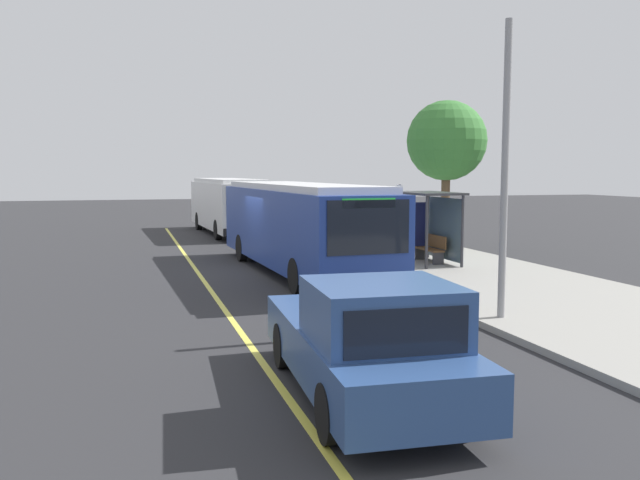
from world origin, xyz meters
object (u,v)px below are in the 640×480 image
pickup_truck (366,342)px  route_sign_post (399,217)px  waiting_bench (431,248)px  transit_bus_main (299,224)px  transit_bus_second (229,204)px  pedestrian_commuter (396,236)px

pickup_truck → route_sign_post: size_ratio=1.96×
pickup_truck → waiting_bench: pickup_truck is taller
pickup_truck → transit_bus_main: bearing=170.1°
pickup_truck → waiting_bench: 14.25m
transit_bus_second → pickup_truck: (26.69, -1.98, -0.76)m
transit_bus_main → waiting_bench: bearing=93.4°
route_sign_post → pedestrian_commuter: size_ratio=1.66×
pickup_truck → route_sign_post: bearing=154.5°
waiting_bench → pickup_truck: bearing=-29.5°
pickup_truck → pedestrian_commuter: pickup_truck is taller
waiting_bench → route_sign_post: size_ratio=0.57×
route_sign_post → waiting_bench: bearing=137.5°
route_sign_post → pedestrian_commuter: bearing=159.0°
transit_bus_main → pickup_truck: (12.11, -2.12, -0.76)m
pedestrian_commuter → transit_bus_second: bearing=-165.4°
waiting_bench → transit_bus_main: bearing=-86.6°
transit_bus_main → pedestrian_commuter: size_ratio=7.01×
waiting_bench → transit_bus_second: bearing=-160.6°
transit_bus_main → pickup_truck: 12.32m
transit_bus_second → pickup_truck: transit_bus_second is taller
pickup_truck → route_sign_post: route_sign_post is taller
transit_bus_second → waiting_bench: bearing=19.4°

